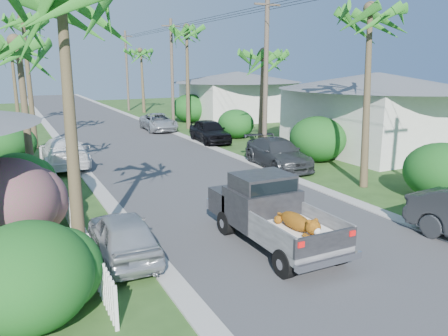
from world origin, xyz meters
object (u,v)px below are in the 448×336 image
palm_r_b (263,53)px  house_right_far (237,97)px  pickup_truck (267,210)px  palm_r_d (141,51)px  parked_car_rm (278,154)px  parked_car_rd (158,122)px  palm_l_c (23,19)px  parked_car_ln (123,235)px  palm_r_c (187,28)px  house_right_near (375,115)px  palm_l_b (18,42)px  utility_pole_c (172,73)px  palm_r_a (374,10)px  utility_pole_d (127,70)px  palm_l_d (11,50)px  utility_pole_b (266,77)px  parked_car_lf (64,152)px  parked_car_rf (210,131)px

palm_r_b → house_right_far: size_ratio=0.80×
pickup_truck → palm_r_d: size_ratio=0.64×
parked_car_rm → house_right_far: 20.92m
pickup_truck → parked_car_rd: pickup_truck is taller
parked_car_rm → palm_l_c: size_ratio=0.55×
parked_car_ln → palm_r_c: size_ratio=0.41×
palm_r_c → house_right_near: size_ratio=1.04×
parked_car_rd → palm_l_c: palm_l_c is taller
palm_l_b → house_right_far: 27.06m
palm_r_c → house_right_near: (6.80, -14.00, -5.89)m
pickup_truck → utility_pole_c: utility_pole_c is taller
pickup_truck → palm_r_a: bearing=25.7°
utility_pole_c → palm_l_b: bearing=-127.8°
palm_r_d → utility_pole_d: utility_pole_d is taller
palm_l_b → palm_l_d: 22.00m
palm_l_c → house_right_far: 21.41m
parked_car_rm → palm_l_c: (-11.00, 11.28, 7.18)m
parked_car_rd → utility_pole_b: (2.00, -13.09, 3.92)m
palm_l_d → house_right_near: (19.50, -22.00, -4.22)m
parked_car_ln → palm_r_a: (11.30, 2.59, 6.77)m
palm_l_b → palm_r_a: palm_r_a is taller
parked_car_ln → utility_pole_b: size_ratio=0.43×
utility_pole_b → utility_pole_d: same height
house_right_near → house_right_far: (0.00, 18.00, -0.10)m
parked_car_lf → palm_l_b: palm_l_b is taller
parked_car_rf → house_right_far: (8.00, 10.83, 1.34)m
house_right_near → utility_pole_c: (-7.40, 16.00, 2.38)m
house_right_far → utility_pole_d: size_ratio=1.00×
house_right_far → pickup_truck: bearing=-116.7°
palm_r_b → utility_pole_b: 2.61m
house_right_far → palm_r_a: bearing=-105.6°
utility_pole_b → parked_car_lf: bearing=164.7°
parked_car_rf → palm_r_a: palm_r_a is taller
palm_l_c → palm_r_c: bearing=18.2°
parked_car_lf → palm_r_b: bearing=175.4°
palm_r_a → utility_pole_d: 37.11m
palm_l_d → parked_car_rd: bearing=-38.1°
palm_r_a → parked_car_rd: bearing=97.7°
parked_car_rd → utility_pole_b: 13.81m
house_right_far → utility_pole_d: utility_pole_d is taller
parked_car_rf → palm_l_b: bearing=-144.3°
utility_pole_b → parked_car_rf: bearing=95.6°
palm_r_b → utility_pole_d: 28.05m
utility_pole_c → palm_r_a: bearing=-88.2°
house_right_near → palm_r_c: bearing=115.9°
parked_car_ln → utility_pole_c: 27.06m
utility_pole_c → pickup_truck: bearing=-104.1°
parked_car_rf → house_right_far: 13.53m
palm_r_c → palm_r_d: palm_r_c is taller
pickup_truck → palm_r_c: (7.01, 23.42, 7.10)m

